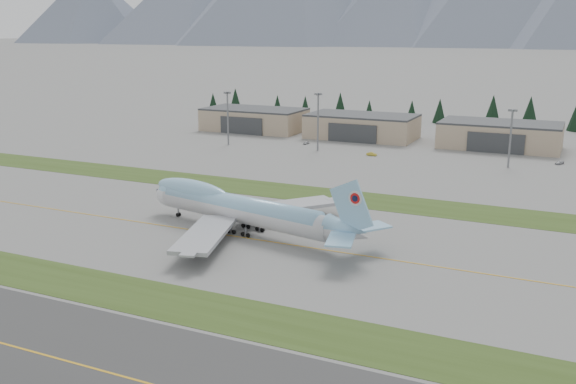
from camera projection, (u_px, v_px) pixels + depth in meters
The scene contains 15 objects.
ground at pixel (221, 234), 153.08m from camera, with size 7000.00×7000.00×0.00m, color slate.
grass_strip_near at pixel (117, 291), 119.65m from camera, with size 400.00×14.00×0.08m, color #354A1A.
grass_strip_far at pixel (298, 193), 192.67m from camera, with size 400.00×18.00×0.08m, color #354A1A.
asphalt_taxiway at pixel (14, 347), 98.54m from camera, with size 400.00×32.00×0.04m, color #333333.
taxiway_line_main at pixel (221, 234), 153.08m from camera, with size 400.00×0.40×0.02m, color gold.
taxiway_line_near at pixel (14, 347), 98.54m from camera, with size 400.00×0.40×0.02m, color gold.
boeing_747_freighter at pixel (240, 209), 154.01m from camera, with size 66.31×55.79×17.40m.
hangar_left at pixel (254, 119), 312.21m from camera, with size 48.00×26.60×10.80m.
hangar_center at pixel (362, 126), 289.77m from camera, with size 48.00×26.60×10.80m.
hangar_right at pixel (500, 135), 265.28m from camera, with size 48.00×26.60×10.80m.
floodlight_masts at pixel (412, 118), 239.16m from camera, with size 164.38×6.93×23.20m.
service_vehicle_a at pixel (306, 144), 275.18m from camera, with size 1.41×3.49×1.19m, color #BCBDBF.
service_vehicle_b at pixel (372, 156), 249.73m from camera, with size 1.44×4.09×1.35m, color gold.
service_vehicle_c at pixel (559, 164), 233.74m from camera, with size 1.69×4.15×1.20m, color #ADACB1.
conifer_belt at pixel (454, 111), 331.15m from camera, with size 265.81×14.68×16.68m.
Camera 1 is at (75.97, -125.70, 47.14)m, focal length 40.00 mm.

